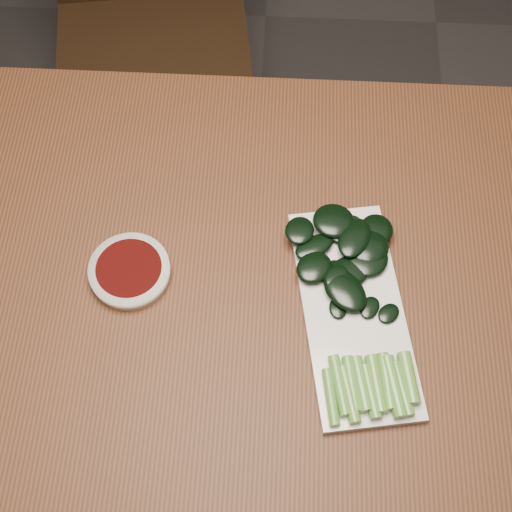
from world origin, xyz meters
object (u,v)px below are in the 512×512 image
at_px(sauce_bowl, 130,271).
at_px(gai_lan, 356,295).
at_px(table, 233,305).
at_px(serving_plate, 353,312).
at_px(chair_far, 150,20).

bearing_deg(sauce_bowl, gai_lan, -4.79).
bearing_deg(gai_lan, table, 173.88).
bearing_deg(serving_plate, table, 168.24).
xyz_separation_m(sauce_bowl, serving_plate, (0.33, -0.05, -0.01)).
distance_m(sauce_bowl, serving_plate, 0.33).
relative_size(table, sauce_bowl, 11.80).
relative_size(sauce_bowl, serving_plate, 0.34).
bearing_deg(sauce_bowl, serving_plate, -7.89).
height_order(table, sauce_bowl, sauce_bowl).
xyz_separation_m(table, chair_far, (-0.25, 0.80, -0.19)).
height_order(table, chair_far, chair_far).
distance_m(table, serving_plate, 0.20).
height_order(table, serving_plate, serving_plate).
bearing_deg(serving_plate, gai_lan, 83.59).
bearing_deg(chair_far, table, -81.06).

